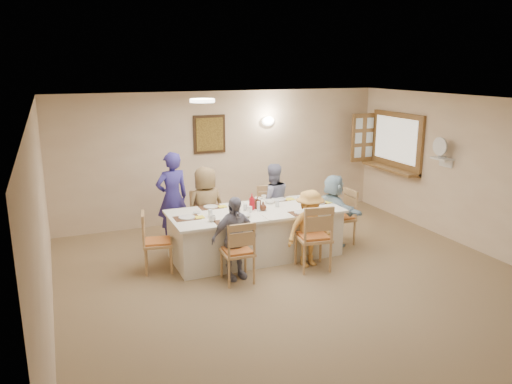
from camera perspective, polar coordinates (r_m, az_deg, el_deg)
name	(u,v)px	position (r m, az deg, el deg)	size (l,w,h in m)	color
ground	(308,288)	(7.01, 6.00, -10.85)	(7.00, 7.00, 0.00)	#9C7E52
room_walls	(311,181)	(6.51, 6.34, 1.31)	(7.00, 7.00, 7.00)	#CEAF8F
wall_picture	(209,134)	(9.52, -5.34, 6.59)	(0.62, 0.05, 0.72)	black
wall_sconce	(268,121)	(9.89, 1.40, 8.11)	(0.26, 0.09, 0.18)	white
ceiling_light	(202,101)	(7.37, -6.16, 10.35)	(0.36, 0.36, 0.05)	white
serving_hatch	(397,142)	(10.24, 15.78, 5.53)	(0.06, 1.50, 1.15)	brown
hatch_sill	(390,168)	(10.26, 15.05, 2.61)	(0.30, 1.50, 0.05)	brown
shutter_door	(363,138)	(10.69, 12.17, 6.10)	(0.55, 0.04, 1.00)	brown
fan_shelf	(442,159)	(9.19, 20.49, 3.58)	(0.22, 0.36, 0.03)	white
desk_fan	(441,150)	(9.15, 20.44, 4.49)	(0.30, 0.30, 0.28)	#A5A5A8
dining_table	(255,233)	(7.94, -0.08, -4.72)	(2.70, 1.14, 0.76)	white
chair_back_left	(204,219)	(8.44, -5.93, -3.05)	(0.44, 0.44, 0.92)	tan
chair_back_right	(269,212)	(8.84, 1.54, -2.28)	(0.43, 0.43, 0.89)	tan
chair_front_left	(237,251)	(7.01, -2.15, -6.71)	(0.44, 0.44, 0.91)	tan
chair_front_right	(313,236)	(7.46, 6.55, -5.02)	(0.49, 0.49, 1.02)	tan
chair_left_end	(158,241)	(7.50, -11.16, -5.56)	(0.44, 0.44, 0.91)	tan
chair_right_end	(340,217)	(8.59, 9.53, -2.82)	(0.45, 0.45, 0.94)	tan
diner_back_left	(206,208)	(8.27, -5.73, -1.79)	(0.74, 0.55, 1.37)	brown
diner_back_right	(272,201)	(8.68, 1.88, -1.08)	(0.70, 0.58, 1.33)	gray
diner_front_left	(234,238)	(7.06, -2.50, -5.29)	(0.74, 0.40, 1.20)	gray
diner_front_right	(309,229)	(7.53, 6.13, -4.17)	(0.80, 0.51, 1.18)	#EAA94F
diner_right_end	(333,210)	(8.49, 8.83, -2.03)	(0.50, 1.16, 1.21)	#A2C4D6
caregiver	(172,198)	(8.57, -9.54, -0.64)	(0.63, 0.47, 1.57)	#373090
placemat_fl	(228,222)	(7.24, -3.22, -3.45)	(0.38, 0.28, 0.01)	#472B19
plate_fl	(228,221)	(7.24, -3.22, -3.37)	(0.24, 0.24, 0.02)	white
napkin_fl	(241,221)	(7.25, -1.74, -3.34)	(0.13, 0.13, 0.01)	yellow
placemat_fr	(302,213)	(7.70, 5.25, -2.40)	(0.36, 0.27, 0.01)	#472B19
plate_fr	(302,212)	(7.70, 5.25, -2.33)	(0.24, 0.24, 0.01)	white
napkin_fr	(314,212)	(7.74, 6.60, -2.29)	(0.13, 0.13, 0.01)	yellow
placemat_bl	(211,207)	(8.01, -5.21, -1.74)	(0.36, 0.27, 0.01)	#472B19
plate_bl	(211,207)	(8.00, -5.21, -1.67)	(0.23, 0.23, 0.01)	white
napkin_bl	(222,206)	(8.01, -3.87, -1.65)	(0.13, 0.13, 0.01)	yellow
placemat_br	(279,200)	(8.42, 2.61, -0.88)	(0.34, 0.25, 0.01)	#472B19
plate_br	(279,199)	(8.42, 2.61, -0.82)	(0.25, 0.25, 0.02)	white
napkin_br	(290,199)	(8.45, 3.86, -0.80)	(0.15, 0.15, 0.01)	yellow
placemat_le	(187,218)	(7.49, -7.90, -2.96)	(0.38, 0.28, 0.01)	#472B19
plate_le	(187,217)	(7.49, -7.90, -2.89)	(0.25, 0.25, 0.02)	white
napkin_le	(200,217)	(7.49, -6.47, -2.87)	(0.14, 0.14, 0.01)	yellow
placemat_re	(318,203)	(8.30, 7.09, -1.22)	(0.33, 0.24, 0.01)	#472B19
plate_re	(318,202)	(8.29, 7.09, -1.15)	(0.25, 0.25, 0.02)	white
napkin_re	(329,202)	(8.34, 8.34, -1.13)	(0.14, 0.14, 0.01)	yellow
teacup_a	(212,219)	(7.28, -5.04, -3.04)	(0.14, 0.14, 0.09)	white
teacup_b	(264,197)	(8.41, 0.92, -0.62)	(0.09, 0.09, 0.08)	white
bowl_a	(244,215)	(7.47, -1.33, -2.69)	(0.23, 0.23, 0.05)	white
bowl_b	(270,202)	(8.21, 1.59, -1.11)	(0.19, 0.19, 0.05)	white
condiment_ketchup	(252,202)	(7.81, -0.47, -1.12)	(0.13, 0.13, 0.26)	#AE0E1A
condiment_brown	(257,202)	(7.90, 0.14, -1.20)	(0.11, 0.11, 0.20)	#4F2515
condiment_malt	(263,206)	(7.79, 0.81, -1.63)	(0.11, 0.11, 0.14)	#4F2515
drinking_glass	(245,207)	(7.80, -1.24, -1.72)	(0.06, 0.06, 0.09)	silver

